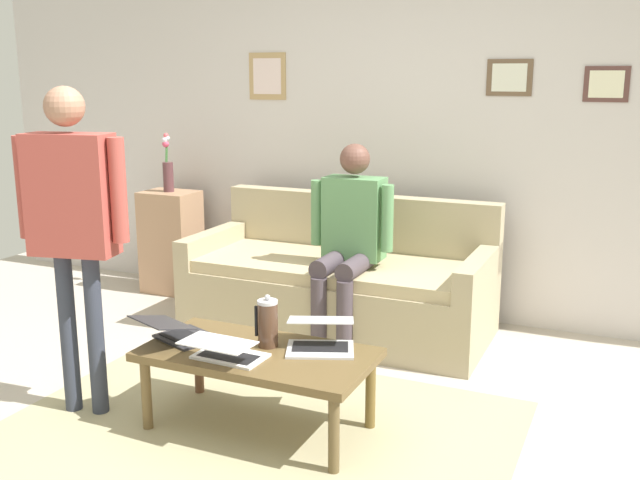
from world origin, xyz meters
TOP-DOWN VIEW (x-y plane):
  - ground_plane at (0.00, 0.00)m, footprint 7.68×7.68m
  - area_rug at (0.01, 0.00)m, footprint 2.43×1.88m
  - back_wall at (-0.00, -2.20)m, footprint 7.04×0.11m
  - couch at (0.20, -1.58)m, footprint 1.99×0.90m
  - coffee_table at (0.01, -0.10)m, footprint 1.11×0.58m
  - laptop_left at (-0.25, -0.25)m, footprint 0.42×0.42m
  - laptop_center at (0.09, 0.07)m, footprint 0.34×0.31m
  - laptop_right at (0.43, -0.05)m, footprint 0.40×0.44m
  - french_press at (-0.01, -0.17)m, footprint 0.12×0.10m
  - side_shelf at (1.76, -1.86)m, footprint 0.42×0.32m
  - flower_vase at (1.77, -1.86)m, footprint 0.09×0.08m
  - person_standing at (0.91, 0.10)m, footprint 0.58×0.27m
  - person_seated at (0.04, -1.35)m, footprint 0.55×0.51m

SIDE VIEW (x-z plane):
  - ground_plane at x=0.00m, z-range 0.00..0.00m
  - area_rug at x=0.01m, z-range 0.00..0.01m
  - couch at x=0.20m, z-range -0.14..0.74m
  - coffee_table at x=0.01m, z-range 0.16..0.56m
  - side_shelf at x=1.76m, z-range 0.00..0.81m
  - laptop_center at x=0.09m, z-range 0.39..0.50m
  - laptop_right at x=0.43m, z-range 0.38..0.52m
  - laptop_left at x=-0.25m, z-range 0.38..0.52m
  - french_press at x=-0.01m, z-range 0.39..0.65m
  - person_seated at x=0.04m, z-range 0.09..1.37m
  - flower_vase at x=1.77m, z-range 0.75..1.21m
  - person_standing at x=0.91m, z-range 0.23..1.88m
  - back_wall at x=0.00m, z-range 0.00..2.70m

